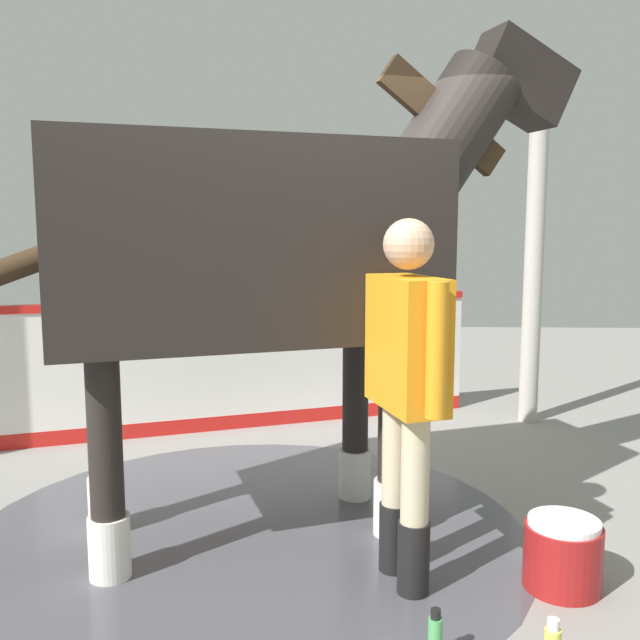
% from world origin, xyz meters
% --- Properties ---
extents(ground_plane, '(16.00, 16.00, 0.02)m').
position_xyz_m(ground_plane, '(0.00, 0.00, -0.01)').
color(ground_plane, gray).
extents(wet_patch, '(3.10, 3.10, 0.00)m').
position_xyz_m(wet_patch, '(-0.25, -0.03, 0.00)').
color(wet_patch, '#4C4C54').
rests_on(wet_patch, ground).
extents(barrier_wall, '(4.62, 1.81, 1.10)m').
position_xyz_m(barrier_wall, '(-0.95, 1.84, 0.51)').
color(barrier_wall, white).
rests_on(barrier_wall, ground).
extents(roof_post_near, '(0.16, 0.16, 3.09)m').
position_xyz_m(roof_post_near, '(1.89, 2.28, 1.54)').
color(roof_post_near, '#B7B2A8').
rests_on(roof_post_near, ground).
extents(horse, '(3.25, 1.64, 2.81)m').
position_xyz_m(horse, '(-0.12, 0.02, 1.59)').
color(horse, black).
rests_on(horse, ground).
extents(handler, '(0.37, 0.66, 1.72)m').
position_xyz_m(handler, '(0.57, -0.53, 1.00)').
color(handler, black).
rests_on(handler, ground).
extents(wash_bucket, '(0.36, 0.36, 0.33)m').
position_xyz_m(wash_bucket, '(1.31, -0.57, 0.17)').
color(wash_bucket, maroon).
rests_on(wash_bucket, ground).
extents(bottle_spray, '(0.06, 0.06, 0.21)m').
position_xyz_m(bottle_spray, '(0.64, -1.14, 0.10)').
color(bottle_spray, '#4CA559').
rests_on(bottle_spray, ground).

